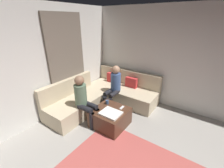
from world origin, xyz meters
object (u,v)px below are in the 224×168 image
game_remote (122,108)px  person_on_couch_back (114,85)px  coffee_mug (107,102)px  person_on_couch_side (84,99)px  ottoman (110,117)px  sectional_couch (104,95)px

game_remote → person_on_couch_back: (-0.59, 0.52, 0.23)m
coffee_mug → person_on_couch_side: (-0.34, -0.44, 0.19)m
game_remote → person_on_couch_back: bearing=138.3°
ottoman → person_on_couch_side: person_on_couch_side is taller
ottoman → coffee_mug: size_ratio=8.00×
sectional_couch → coffee_mug: bearing=-46.3°
sectional_couch → person_on_couch_side: (0.15, -0.95, 0.38)m
coffee_mug → person_on_couch_back: bearing=108.5°
coffee_mug → person_on_couch_side: bearing=-127.7°
ottoman → game_remote: 0.36m
ottoman → person_on_couch_side: size_ratio=0.63×
sectional_couch → person_on_couch_back: person_on_couch_back is taller
ottoman → person_on_couch_back: size_ratio=0.63×
sectional_couch → person_on_couch_back: (0.30, 0.06, 0.38)m
sectional_couch → person_on_couch_side: size_ratio=2.12×
sectional_couch → coffee_mug: sectional_couch is taller
coffee_mug → person_on_couch_side: size_ratio=0.08×
ottoman → coffee_mug: 0.38m
sectional_couch → ottoman: sectional_couch is taller
person_on_couch_back → person_on_couch_side: size_ratio=1.00×
coffee_mug → game_remote: coffee_mug is taller
game_remote → person_on_couch_side: 0.91m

